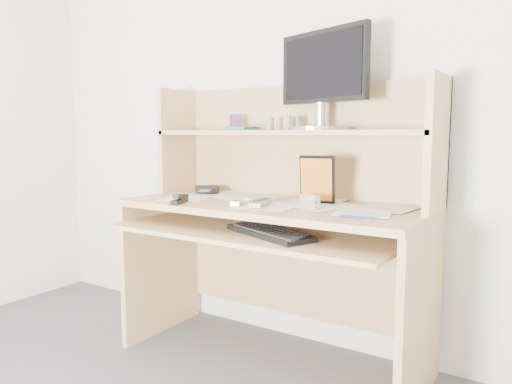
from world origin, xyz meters
The scene contains 19 objects.
back_wall centered at (0.00, 1.80, 1.25)m, with size 3.60×0.04×2.50m, color silver.
desk centered at (0.00, 1.56, 0.69)m, with size 1.40×0.70×1.30m.
paper_clutter centered at (0.00, 1.48, 0.75)m, with size 1.32×0.54×0.01m, color silver.
keyboard centered at (0.12, 1.28, 0.66)m, with size 0.45×0.30×0.03m.
tv_remote centered at (0.01, 1.38, 0.77)m, with size 0.05×0.18×0.02m, color #9C9C97.
flip_phone centered at (-0.09, 1.34, 0.77)m, with size 0.04×0.08×0.02m, color silver.
stapler centered at (-0.35, 1.25, 0.77)m, with size 0.03×0.12×0.04m, color black.
wallet centered at (-0.48, 1.62, 0.77)m, with size 0.12×0.10×0.03m, color black.
sticky_note_pad centered at (-0.13, 1.53, 0.75)m, with size 0.07×0.07×0.01m, color yellow.
digital_camera centered at (0.23, 1.42, 0.78)m, with size 0.09×0.03×0.05m, color silver.
game_case centered at (0.20, 1.54, 0.86)m, with size 0.15×0.02×0.21m, color black.
blue_pen centered at (0.48, 1.29, 0.76)m, with size 0.01×0.01×0.12m, color #1921BD.
card_box centered at (-0.34, 1.68, 1.12)m, with size 0.06×0.02×0.08m, color maroon.
shelf_book centered at (-0.27, 1.63, 1.09)m, with size 0.13×0.17×0.02m, color #378A5E.
chip_stack_a centered at (-0.10, 1.62, 1.11)m, with size 0.04×0.04×0.06m, color black.
chip_stack_b centered at (0.00, 1.62, 1.11)m, with size 0.04×0.04×0.07m, color silver.
chip_stack_c centered at (-0.09, 1.63, 1.10)m, with size 0.04×0.04×0.04m, color black.
chip_stack_d centered at (0.02, 1.68, 1.11)m, with size 0.04×0.04×0.07m, color silver.
monitor centered at (0.16, 1.66, 1.32)m, with size 0.50×0.26×0.45m.
Camera 1 is at (1.17, -0.43, 1.07)m, focal length 35.00 mm.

